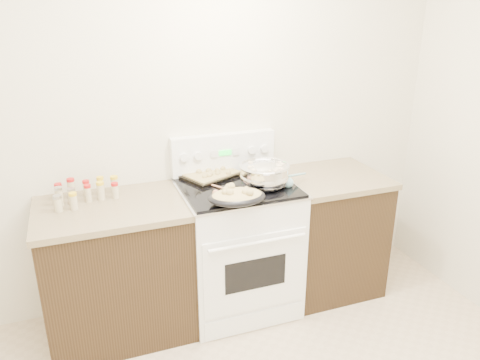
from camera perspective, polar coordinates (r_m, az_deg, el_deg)
name	(u,v)px	position (r m, az deg, el deg)	size (l,w,h in m)	color
room_shell	(285,132)	(1.52, 5.46, 5.82)	(4.10, 3.60, 2.75)	beige
counter_left	(118,269)	(3.21, -14.68, -10.51)	(0.93, 0.67, 0.92)	black
counter_right	(327,232)	(3.64, 10.59, -6.20)	(0.73, 0.67, 0.92)	black
kitchen_range	(237,245)	(3.34, -0.33, -7.89)	(0.78, 0.73, 1.22)	white
mixing_bowl	(264,175)	(3.10, 2.99, 0.58)	(0.40, 0.40, 0.20)	silver
roasting_pan	(237,196)	(2.84, -0.37, -1.98)	(0.38, 0.28, 0.11)	black
baking_sheet	(212,175)	(3.29, -3.44, 0.66)	(0.46, 0.40, 0.06)	black
wooden_spoon	(217,191)	(3.02, -2.78, -1.34)	(0.16, 0.22, 0.04)	#B97754
blue_ladle	(289,181)	(3.14, 6.03, -0.18)	(0.23, 0.17, 0.09)	#80B5BE
spice_jars	(83,192)	(3.10, -18.55, -1.41)	(0.40, 0.25, 0.13)	#BFB28C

